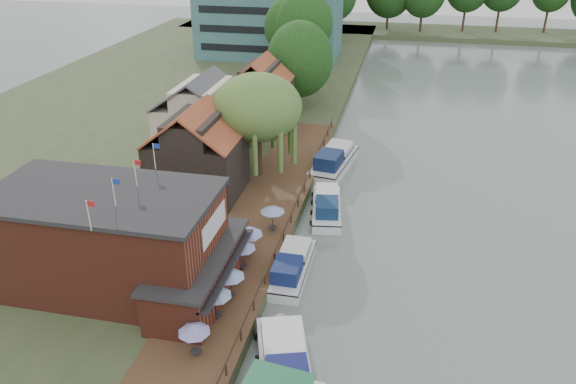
# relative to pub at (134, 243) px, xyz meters

# --- Properties ---
(ground) EXTENTS (260.00, 260.00, 0.00)m
(ground) POSITION_rel_pub_xyz_m (14.00, 1.00, -4.65)
(ground) COLOR #55635F
(ground) RESTS_ON ground
(land_bank) EXTENTS (50.00, 140.00, 1.00)m
(land_bank) POSITION_rel_pub_xyz_m (-16.00, 36.00, -4.15)
(land_bank) COLOR #384728
(land_bank) RESTS_ON ground
(quay_deck) EXTENTS (6.00, 50.00, 0.10)m
(quay_deck) POSITION_rel_pub_xyz_m (6.00, 11.00, -3.60)
(quay_deck) COLOR #47301E
(quay_deck) RESTS_ON land_bank
(quay_rail) EXTENTS (0.20, 49.00, 1.00)m
(quay_rail) POSITION_rel_pub_xyz_m (8.70, 11.50, -3.15)
(quay_rail) COLOR black
(quay_rail) RESTS_ON land_bank
(pub) EXTENTS (20.00, 11.00, 7.30)m
(pub) POSITION_rel_pub_xyz_m (0.00, 0.00, 0.00)
(pub) COLOR maroon
(pub) RESTS_ON land_bank
(hotel_block) EXTENTS (25.40, 12.40, 12.30)m
(hotel_block) POSITION_rel_pub_xyz_m (-8.00, 71.00, 2.50)
(hotel_block) COLOR #38666B
(hotel_block) RESTS_ON land_bank
(cottage_a) EXTENTS (8.60, 7.60, 8.50)m
(cottage_a) POSITION_rel_pub_xyz_m (-1.00, 15.00, 0.60)
(cottage_a) COLOR black
(cottage_a) RESTS_ON land_bank
(cottage_b) EXTENTS (9.60, 8.60, 8.50)m
(cottage_b) POSITION_rel_pub_xyz_m (-4.00, 25.00, 0.60)
(cottage_b) COLOR beige
(cottage_b) RESTS_ON land_bank
(cottage_c) EXTENTS (7.60, 7.60, 8.50)m
(cottage_c) POSITION_rel_pub_xyz_m (0.00, 34.00, 0.60)
(cottage_c) COLOR black
(cottage_c) RESTS_ON land_bank
(willow) EXTENTS (8.60, 8.60, 10.43)m
(willow) POSITION_rel_pub_xyz_m (3.50, 20.00, 1.56)
(willow) COLOR #476B2D
(willow) RESTS_ON land_bank
(umbrella_0) EXTENTS (1.96, 1.96, 2.38)m
(umbrella_0) POSITION_rel_pub_xyz_m (6.48, -5.88, -2.36)
(umbrella_0) COLOR #211A94
(umbrella_0) RESTS_ON quay_deck
(umbrella_1) EXTENTS (2.11, 2.11, 2.38)m
(umbrella_1) POSITION_rel_pub_xyz_m (6.59, -2.33, -2.36)
(umbrella_1) COLOR #1A488F
(umbrella_1) RESTS_ON quay_deck
(umbrella_2) EXTENTS (2.07, 2.07, 2.38)m
(umbrella_2) POSITION_rel_pub_xyz_m (6.83, -0.14, -2.36)
(umbrella_2) COLOR #1C449C
(umbrella_2) RESTS_ON quay_deck
(umbrella_3) EXTENTS (2.07, 2.07, 2.38)m
(umbrella_3) POSITION_rel_pub_xyz_m (6.62, 3.45, -2.36)
(umbrella_3) COLOR navy
(umbrella_3) RESTS_ON quay_deck
(umbrella_4) EXTENTS (2.38, 2.38, 2.38)m
(umbrella_4) POSITION_rel_pub_xyz_m (6.47, 5.48, -2.36)
(umbrella_4) COLOR #241C9B
(umbrella_4) RESTS_ON quay_deck
(umbrella_5) EXTENTS (2.07, 2.07, 2.38)m
(umbrella_5) POSITION_rel_pub_xyz_m (7.48, 9.39, -2.36)
(umbrella_5) COLOR navy
(umbrella_5) RESTS_ON quay_deck
(cruiser_0) EXTENTS (6.37, 10.92, 2.54)m
(cruiser_0) POSITION_rel_pub_xyz_m (11.88, -5.65, -3.38)
(cruiser_0) COLOR silver
(cruiser_0) RESTS_ON ground
(cruiser_1) EXTENTS (2.90, 8.93, 2.12)m
(cruiser_1) POSITION_rel_pub_xyz_m (10.00, 5.09, -3.59)
(cruiser_1) COLOR silver
(cruiser_1) RESTS_ON ground
(cruiser_2) EXTENTS (4.26, 9.40, 2.16)m
(cruiser_2) POSITION_rel_pub_xyz_m (11.15, 15.24, -3.57)
(cruiser_2) COLOR silver
(cruiser_2) RESTS_ON ground
(cruiser_3) EXTENTS (4.98, 11.04, 2.61)m
(cruiser_3) POSITION_rel_pub_xyz_m (10.38, 25.29, -3.34)
(cruiser_3) COLOR silver
(cruiser_3) RESTS_ON ground
(bank_tree_0) EXTENTS (8.68, 8.68, 11.57)m
(bank_tree_0) POSITION_rel_pub_xyz_m (3.25, 42.31, 2.14)
(bank_tree_0) COLOR #143811
(bank_tree_0) RESTS_ON land_bank
(bank_tree_1) EXTENTS (7.93, 7.93, 14.50)m
(bank_tree_1) POSITION_rel_pub_xyz_m (2.52, 49.15, 3.60)
(bank_tree_1) COLOR #143811
(bank_tree_1) RESTS_ON land_bank
(bank_tree_2) EXTENTS (7.99, 7.99, 12.22)m
(bank_tree_2) POSITION_rel_pub_xyz_m (-1.67, 58.72, 2.46)
(bank_tree_2) COLOR #143811
(bank_tree_2) RESTS_ON land_bank
(bank_tree_3) EXTENTS (7.47, 7.47, 13.53)m
(bank_tree_3) POSITION_rel_pub_xyz_m (-4.14, 77.04, 3.11)
(bank_tree_3) COLOR #143811
(bank_tree_3) RESTS_ON land_bank
(bank_tree_4) EXTENTS (8.54, 8.54, 13.83)m
(bank_tree_4) POSITION_rel_pub_xyz_m (1.62, 86.97, 3.27)
(bank_tree_4) COLOR #143811
(bank_tree_4) RESTS_ON land_bank
(bank_tree_5) EXTENTS (8.40, 8.40, 13.32)m
(bank_tree_5) POSITION_rel_pub_xyz_m (-2.46, 96.56, 3.01)
(bank_tree_5) COLOR #143811
(bank_tree_5) RESTS_ON land_bank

